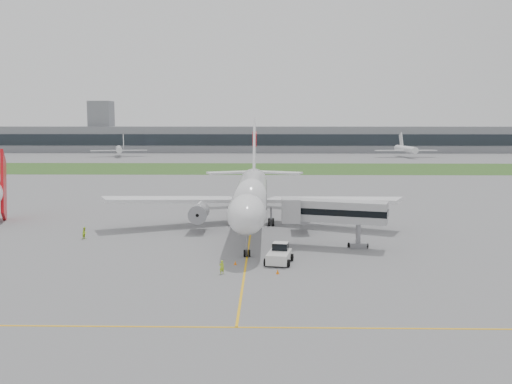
{
  "coord_description": "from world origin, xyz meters",
  "views": [
    {
      "loc": [
        2.55,
        -85.89,
        17.21
      ],
      "look_at": [
        0.81,
        2.0,
        6.18
      ],
      "focal_mm": 40.0,
      "sensor_mm": 36.0,
      "label": 1
    }
  ],
  "objects_px": {
    "pushback_tug": "(279,254)",
    "jet_bridge": "(330,212)",
    "airliner": "(251,193)",
    "ground_crew_near": "(222,267)"
  },
  "relations": [
    {
      "from": "ground_crew_near",
      "to": "pushback_tug",
      "type": "bearing_deg",
      "value": -165.95
    },
    {
      "from": "airliner",
      "to": "ground_crew_near",
      "type": "distance_m",
      "value": 28.72
    },
    {
      "from": "airliner",
      "to": "pushback_tug",
      "type": "bearing_deg",
      "value": -79.94
    },
    {
      "from": "airliner",
      "to": "pushback_tug",
      "type": "xyz_separation_m",
      "value": [
        4.06,
        -22.89,
        -4.59
      ]
    },
    {
      "from": "jet_bridge",
      "to": "ground_crew_near",
      "type": "bearing_deg",
      "value": -117.42
    },
    {
      "from": "airliner",
      "to": "jet_bridge",
      "type": "bearing_deg",
      "value": -51.39
    },
    {
      "from": "pushback_tug",
      "to": "jet_bridge",
      "type": "xyz_separation_m",
      "value": [
        7.12,
        8.88,
        3.82
      ]
    },
    {
      "from": "airliner",
      "to": "jet_bridge",
      "type": "relative_size",
      "value": 3.74
    },
    {
      "from": "pushback_tug",
      "to": "ground_crew_near",
      "type": "xyz_separation_m",
      "value": [
        -6.62,
        -5.3,
        -0.28
      ]
    },
    {
      "from": "jet_bridge",
      "to": "ground_crew_near",
      "type": "xyz_separation_m",
      "value": [
        -13.74,
        -14.19,
        -4.09
      ]
    }
  ]
}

